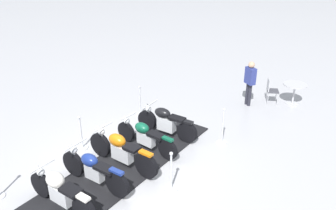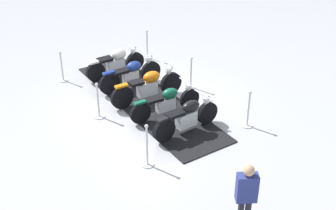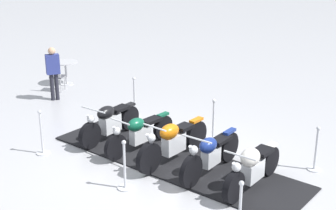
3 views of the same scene
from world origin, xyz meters
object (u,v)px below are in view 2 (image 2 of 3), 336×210
(stanchion_right_front, at_px, (248,115))
(bystander_person, at_px, (246,194))
(motorcycle_copper, at_px, (148,86))
(stanchion_left_front, at_px, (147,152))
(motorcycle_black, at_px, (187,117))
(stanchion_right_mid, at_px, (191,78))
(motorcycle_forest, at_px, (167,101))
(motorcycle_cream, at_px, (116,62))
(stanchion_left_mid, at_px, (99,106))
(stanchion_right_rear, at_px, (147,49))
(motorcycle_navy, at_px, (131,74))
(stanchion_left_rear, at_px, (62,71))

(stanchion_right_front, bearing_deg, bystander_person, -153.50)
(motorcycle_copper, xyz_separation_m, stanchion_left_front, (-2.43, -1.88, -0.12))
(stanchion_left_front, relative_size, bystander_person, 0.69)
(motorcycle_black, relative_size, stanchion_right_mid, 1.92)
(motorcycle_forest, xyz_separation_m, stanchion_right_mid, (1.79, 0.39, -0.12))
(motorcycle_cream, height_order, stanchion_left_front, stanchion_left_front)
(motorcycle_black, bearing_deg, motorcycle_forest, 86.29)
(motorcycle_black, bearing_deg, stanchion_right_front, -25.71)
(stanchion_right_front, xyz_separation_m, bystander_person, (-3.52, -1.75, 0.63))
(motorcycle_black, height_order, stanchion_left_mid, stanchion_left_mid)
(motorcycle_black, distance_m, stanchion_left_mid, 2.55)
(stanchion_right_mid, bearing_deg, stanchion_right_rear, 69.37)
(motorcycle_cream, xyz_separation_m, stanchion_right_rear, (1.66, 0.05, -0.14))
(motorcycle_navy, xyz_separation_m, stanchion_left_rear, (-0.92, 2.09, -0.14))
(motorcycle_copper, distance_m, stanchion_right_front, 3.04)
(stanchion_left_mid, height_order, bystander_person, bystander_person)
(stanchion_left_front, height_order, stanchion_right_rear, stanchion_left_front)
(stanchion_left_mid, distance_m, bystander_person, 5.56)
(motorcycle_copper, bearing_deg, motorcycle_cream, 91.27)
(motorcycle_black, height_order, stanchion_left_front, stanchion_left_front)
(stanchion_right_front, distance_m, stanchion_left_mid, 4.09)
(motorcycle_navy, bearing_deg, bystander_person, -101.42)
(stanchion_left_rear, bearing_deg, motorcycle_black, -91.47)
(motorcycle_forest, height_order, stanchion_left_front, stanchion_left_front)
(motorcycle_copper, distance_m, stanchion_left_mid, 1.62)
(motorcycle_black, height_order, motorcycle_copper, motorcycle_copper)
(stanchion_right_front, distance_m, stanchion_left_front, 3.14)
(motorcycle_forest, distance_m, bystander_person, 4.68)
(stanchion_right_front, xyz_separation_m, stanchion_right_mid, (0.92, 2.45, -0.01))
(stanchion_right_front, height_order, stanchion_right_rear, stanchion_right_front)
(stanchion_left_front, bearing_deg, stanchion_right_front, -20.63)
(motorcycle_navy, bearing_deg, stanchion_right_front, -68.38)
(motorcycle_navy, distance_m, stanchion_left_front, 3.95)
(motorcycle_forest, distance_m, stanchion_left_mid, 1.89)
(motorcycle_black, relative_size, stanchion_left_front, 1.76)
(stanchion_left_front, bearing_deg, stanchion_left_rear, 69.37)
(motorcycle_cream, bearing_deg, stanchion_left_front, -109.50)
(stanchion_right_front, xyz_separation_m, stanchion_left_front, (-2.94, 1.11, 0.03))
(stanchion_left_front, xyz_separation_m, stanchion_left_rear, (1.85, 4.90, -0.03))
(motorcycle_cream, height_order, bystander_person, bystander_person)
(motorcycle_forest, relative_size, stanchion_right_front, 1.90)
(motorcycle_forest, height_order, stanchion_left_rear, stanchion_left_rear)
(motorcycle_forest, xyz_separation_m, stanchion_left_front, (-2.08, -0.96, -0.08))
(motorcycle_navy, bearing_deg, stanchion_right_mid, -34.24)
(stanchion_right_front, distance_m, stanchion_right_rear, 5.24)
(stanchion_right_mid, distance_m, stanchion_left_front, 4.09)
(motorcycle_cream, bearing_deg, stanchion_right_mid, -52.49)
(motorcycle_navy, height_order, stanchion_right_rear, stanchion_right_rear)
(stanchion_right_front, bearing_deg, stanchion_right_mid, 69.37)
(motorcycle_navy, height_order, stanchion_right_front, stanchion_right_front)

